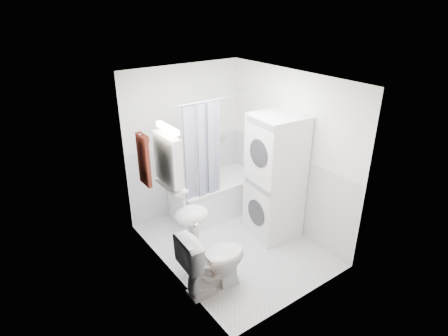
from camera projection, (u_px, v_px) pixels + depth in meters
floor at (234, 245)px, 5.43m from camera, size 2.60×2.60×0.00m
room_walls at (235, 150)px, 4.81m from camera, size 2.60×2.60×2.60m
wainscot at (222, 201)px, 5.39m from camera, size 1.98×2.58×2.58m
door at (196, 225)px, 4.10m from camera, size 0.05×2.00×2.00m
bathtub at (219, 193)px, 6.17m from camera, size 1.55×0.73×0.59m
tub_spout at (217, 151)px, 6.28m from camera, size 0.04×0.12×0.04m
curtain_rod at (231, 97)px, 5.25m from camera, size 1.73×0.02×0.02m
shower_curtain at (203, 154)px, 5.30m from camera, size 0.55×0.02×1.45m
sink at (192, 225)px, 4.64m from camera, size 0.44×0.37×1.04m
medicine_cabinet at (168, 158)px, 4.37m from camera, size 0.13×0.50×0.71m
shelf at (171, 185)px, 4.53m from camera, size 0.18×0.54×0.02m
shower_caddy at (220, 138)px, 6.20m from camera, size 0.22×0.06×0.02m
towel at (144, 159)px, 4.93m from camera, size 0.07×0.30×0.73m
washer_dryer at (275, 177)px, 5.35m from camera, size 0.72×0.71×1.85m
toilet at (213, 260)px, 4.48m from camera, size 0.85×0.51×0.81m
soap_pump at (179, 195)px, 4.84m from camera, size 0.08×0.17×0.08m
shelf_bottle at (177, 187)px, 4.40m from camera, size 0.07×0.18×0.07m
shelf_cup at (166, 177)px, 4.59m from camera, size 0.10×0.09×0.10m
shampoo_a at (205, 137)px, 6.01m from camera, size 0.13×0.17×0.13m
shampoo_b at (212, 137)px, 6.09m from camera, size 0.08×0.21×0.08m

